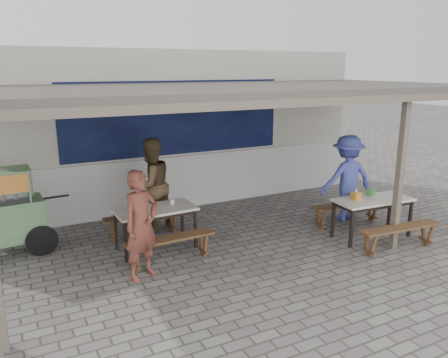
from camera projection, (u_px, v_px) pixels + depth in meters
The scene contains 17 objects.
ground at pixel (254, 253), 7.54m from camera, with size 60.00×60.00×0.00m, color slate.
back_wall at pixel (176, 129), 10.20m from camera, with size 9.00×1.28×3.50m.
warung_roof at pixel (231, 91), 7.65m from camera, with size 9.00×4.21×2.81m.
table_left at pixel (155, 213), 7.58m from camera, with size 1.40×0.75×0.75m.
bench_left_street at pixel (171, 244), 7.08m from camera, with size 1.49×0.33×0.45m.
bench_left_wall at pixel (143, 219), 8.23m from camera, with size 1.49×0.33×0.45m.
table_right at pixel (373, 203), 8.12m from camera, with size 1.52×0.76×0.75m.
bench_right_street at pixel (400, 232), 7.57m from camera, with size 1.60×0.40×0.45m.
bench_right_wall at pixel (347, 209), 8.84m from camera, with size 1.60×0.40×0.45m.
vendor_cart at pixel (1, 210), 7.29m from camera, with size 1.85×0.80×1.48m.
patron_street_side at pixel (141, 225), 6.49m from camera, with size 0.61×0.40×1.68m, color brown.
patron_wall_side at pixel (151, 185), 8.43m from camera, with size 0.89×0.69×1.83m, color brown.
patron_right_table at pixel (347, 178), 9.07m from camera, with size 1.15×0.66×1.79m, color #4B58BD.
tissue_box at pixel (356, 196), 8.04m from camera, with size 0.14×0.14×0.14m, color orange.
donation_box at pixel (371, 192), 8.34m from camera, with size 0.17×0.11×0.11m, color #387E39.
condiment_jar at pixel (172, 201), 7.79m from camera, with size 0.08×0.08×0.09m, color silver.
condiment_bowl at pixel (136, 208), 7.50m from camera, with size 0.22×0.22×0.05m, color silver.
Camera 1 is at (-3.64, -5.99, 3.11)m, focal length 35.00 mm.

